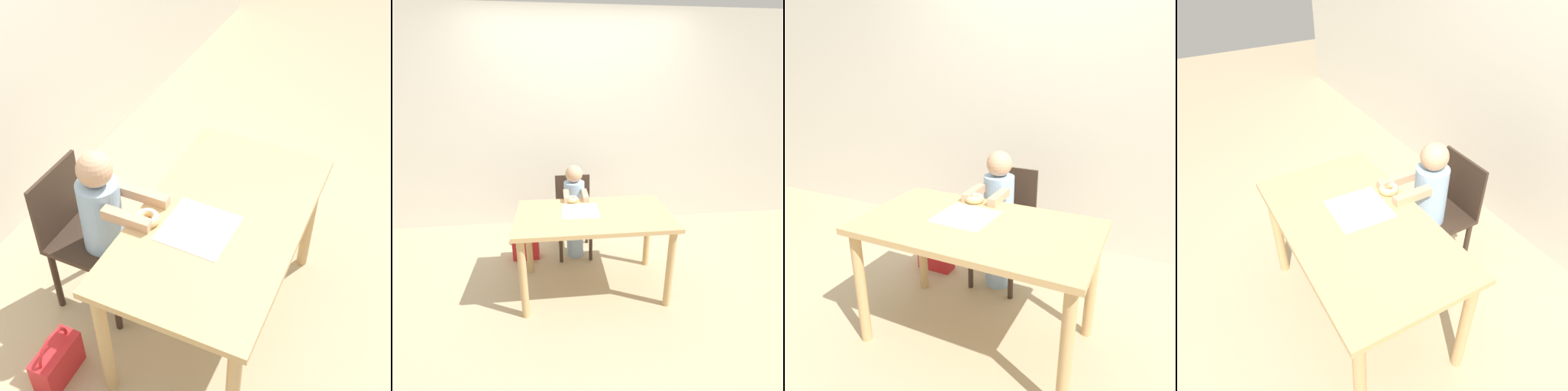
# 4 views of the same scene
# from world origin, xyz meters

# --- Properties ---
(ground_plane) EXTENTS (12.00, 12.00, 0.00)m
(ground_plane) POSITION_xyz_m (0.00, 0.00, 0.00)
(ground_plane) COLOR tan
(dining_table) EXTENTS (1.27, 0.72, 0.72)m
(dining_table) POSITION_xyz_m (0.00, 0.00, 0.62)
(dining_table) COLOR tan
(dining_table) RESTS_ON ground_plane
(chair) EXTENTS (0.37, 0.43, 0.81)m
(chair) POSITION_xyz_m (-0.12, 0.68, 0.43)
(chair) COLOR #38281E
(chair) RESTS_ON ground_plane
(child_figure) EXTENTS (0.22, 0.42, 0.98)m
(child_figure) POSITION_xyz_m (-0.12, 0.56, 0.51)
(child_figure) COLOR #99BCE0
(child_figure) RESTS_ON ground_plane
(donut) EXTENTS (0.12, 0.12, 0.04)m
(donut) POSITION_xyz_m (-0.16, 0.29, 0.75)
(donut) COLOR #DBB270
(donut) RESTS_ON dining_table
(napkin) EXTENTS (0.31, 0.31, 0.00)m
(napkin) POSITION_xyz_m (-0.10, 0.06, 0.73)
(napkin) COLOR white
(napkin) RESTS_ON dining_table
(handbag) EXTENTS (0.26, 0.12, 0.32)m
(handbag) POSITION_xyz_m (-0.63, 0.55, 0.12)
(handbag) COLOR red
(handbag) RESTS_ON ground_plane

